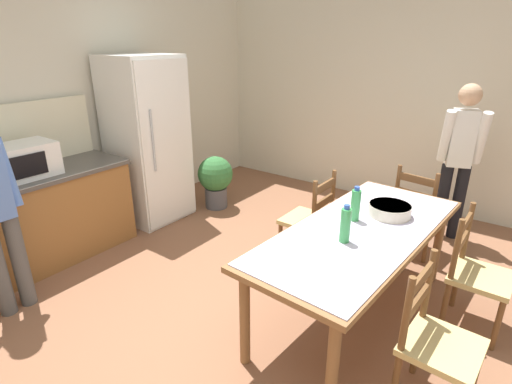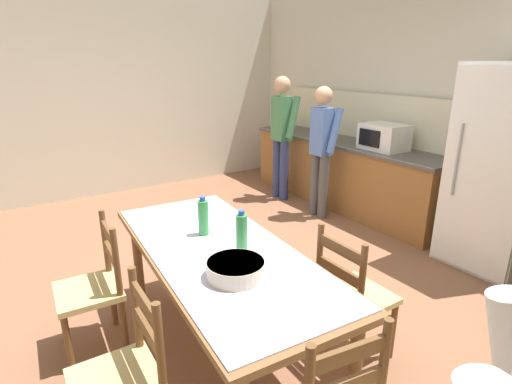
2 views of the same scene
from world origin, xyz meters
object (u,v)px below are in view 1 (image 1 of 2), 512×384
object	(u,v)px
person_by_table	(459,155)
chair_side_near_left	(436,342)
refrigerator	(148,141)
bottle_near_centre	(345,225)
chair_side_near_right	(476,274)
dining_table	(360,238)
serving_bowl	(390,209)
bottle_off_centre	(355,205)
chair_head_end	(418,211)
potted_plant	(215,178)
microwave	(24,160)
chair_side_far_right	(310,220)

from	to	relation	value
person_by_table	chair_side_near_left	bearing A→B (deg)	-9.41
refrigerator	person_by_table	bearing A→B (deg)	-63.00
bottle_near_centre	chair_side_near_right	distance (m)	1.10
dining_table	serving_bowl	xyz separation A→B (m)	(0.35, -0.09, 0.13)
dining_table	bottle_off_centre	distance (m)	0.25
refrigerator	chair_head_end	bearing A→B (deg)	-70.86
refrigerator	bottle_off_centre	distance (m)	2.63
refrigerator	chair_head_end	distance (m)	3.01
chair_head_end	chair_side_near_right	xyz separation A→B (m)	(-0.90, -0.66, 0.00)
serving_bowl	chair_head_end	bearing A→B (deg)	0.23
person_by_table	potted_plant	world-z (taller)	person_by_table
microwave	bottle_off_centre	size ratio (longest dim) A/B	1.85
refrigerator	chair_side_far_right	distance (m)	2.10
chair_side_near_left	person_by_table	distance (m)	2.44
chair_side_near_left	refrigerator	bearing A→B (deg)	79.34
chair_side_far_right	chair_side_near_right	bearing A→B (deg)	86.37
potted_plant	microwave	bearing A→B (deg)	167.40
chair_side_near_left	person_by_table	xyz separation A→B (m)	(2.35, 0.41, 0.48)
microwave	chair_head_end	bearing A→B (deg)	-50.50
serving_bowl	chair_side_near_left	size ratio (longest dim) A/B	0.35
dining_table	chair_side_far_right	world-z (taller)	chair_side_far_right
microwave	bottle_near_centre	xyz separation A→B (m)	(0.77, -2.72, -0.15)
chair_side_near_left	potted_plant	distance (m)	3.32
serving_bowl	chair_head_end	xyz separation A→B (m)	(0.95, 0.00, -0.36)
bottle_near_centre	chair_head_end	size ratio (longest dim) A/B	0.30
refrigerator	chair_side_near_left	size ratio (longest dim) A/B	2.06
bottle_off_centre	person_by_table	world-z (taller)	person_by_table
chair_head_end	potted_plant	xyz separation A→B (m)	(-0.32, 2.37, -0.06)
microwave	potted_plant	bearing A→B (deg)	-12.60
dining_table	chair_side_near_right	distance (m)	0.88
microwave	chair_head_end	world-z (taller)	microwave
person_by_table	refrigerator	bearing A→B (deg)	-82.29
chair_side_near_right	chair_side_near_left	distance (m)	0.91
chair_side_far_right	person_by_table	world-z (taller)	person_by_table
chair_side_far_right	potted_plant	xyz separation A→B (m)	(0.47, 1.61, -0.06)
chair_side_far_right	person_by_table	bearing A→B (deg)	145.02
microwave	dining_table	world-z (taller)	microwave
microwave	person_by_table	size ratio (longest dim) A/B	0.31
bottle_near_centre	potted_plant	world-z (taller)	bottle_near_centre
chair_head_end	chair_side_near_right	distance (m)	1.11
microwave	serving_bowl	world-z (taller)	microwave
serving_bowl	potted_plant	size ratio (longest dim) A/B	0.48
refrigerator	bottle_off_centre	world-z (taller)	refrigerator
bottle_near_centre	chair_side_near_left	xyz separation A→B (m)	(-0.25, -0.70, -0.44)
dining_table	chair_side_near_right	world-z (taller)	chair_side_near_right
microwave	person_by_table	world-z (taller)	person_by_table
potted_plant	serving_bowl	bearing A→B (deg)	-104.79
refrigerator	person_by_table	xyz separation A→B (m)	(1.53, -2.99, -0.02)
chair_side_near_left	potted_plant	xyz separation A→B (m)	(1.48, 2.97, -0.06)
dining_table	bottle_near_centre	world-z (taller)	bottle_near_centre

